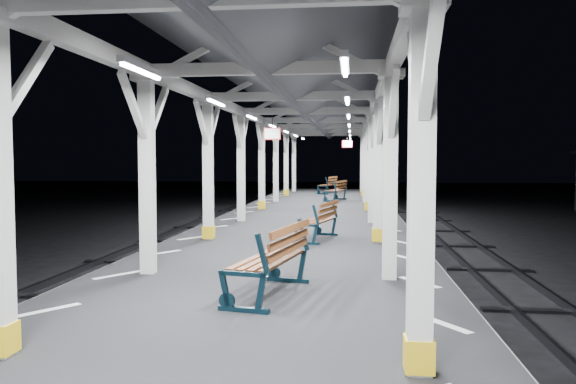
% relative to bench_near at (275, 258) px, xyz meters
% --- Properties ---
extents(ground, '(120.00, 120.00, 0.00)m').
position_rel_bench_near_xyz_m(ground, '(-0.34, 3.33, -1.54)').
color(ground, black).
rests_on(ground, ground).
extents(platform, '(6.00, 50.00, 1.00)m').
position_rel_bench_near_xyz_m(platform, '(-0.34, 3.33, -1.04)').
color(platform, black).
rests_on(platform, ground).
extents(hazard_stripes_left, '(1.00, 48.00, 0.01)m').
position_rel_bench_near_xyz_m(hazard_stripes_left, '(-2.79, 3.33, -0.54)').
color(hazard_stripes_left, silver).
rests_on(hazard_stripes_left, platform).
extents(hazard_stripes_right, '(1.00, 48.00, 0.01)m').
position_rel_bench_near_xyz_m(hazard_stripes_right, '(2.11, 3.33, -0.54)').
color(hazard_stripes_right, silver).
rests_on(hazard_stripes_right, platform).
extents(track_left, '(2.20, 60.00, 0.16)m').
position_rel_bench_near_xyz_m(track_left, '(-5.34, 3.33, -1.47)').
color(track_left, '#2D2D33').
rests_on(track_left, ground).
extents(track_right, '(2.20, 60.00, 0.16)m').
position_rel_bench_near_xyz_m(track_right, '(4.66, 3.33, -1.47)').
color(track_right, '#2D2D33').
rests_on(track_right, ground).
extents(canopy, '(5.40, 49.00, 4.65)m').
position_rel_bench_near_xyz_m(canopy, '(-0.34, 3.31, 3.01)').
color(canopy, beige).
rests_on(canopy, platform).
extents(bench_near, '(1.05, 1.98, 1.02)m').
position_rel_bench_near_xyz_m(bench_near, '(0.00, 0.00, 0.00)').
color(bench_near, '#0C232F').
rests_on(bench_near, platform).
extents(bench_mid, '(0.99, 1.79, 0.92)m').
position_rel_bench_near_xyz_m(bench_mid, '(0.33, 5.56, -0.06)').
color(bench_mid, '#0C232F').
rests_on(bench_mid, platform).
extents(bench_far, '(1.07, 1.84, 0.94)m').
position_rel_bench_near_xyz_m(bench_far, '(0.41, 18.23, -0.04)').
color(bench_far, '#0C232F').
rests_on(bench_far, platform).
extents(bench_extra, '(1.08, 1.87, 0.96)m').
position_rel_bench_near_xyz_m(bench_extra, '(-0.19, 23.56, -0.03)').
color(bench_extra, '#0C232F').
rests_on(bench_extra, platform).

